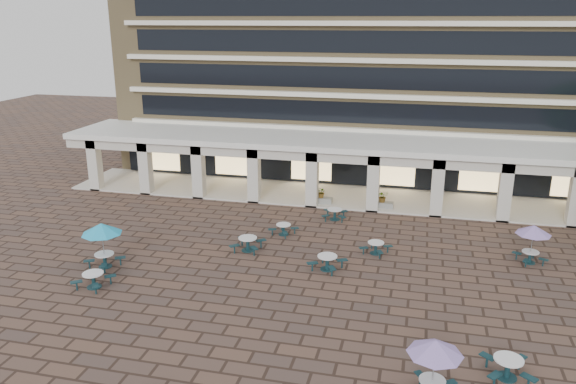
# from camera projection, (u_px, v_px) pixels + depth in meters

# --- Properties ---
(ground) EXTENTS (120.00, 120.00, 0.00)m
(ground) POSITION_uv_depth(u_px,v_px,m) (305.00, 288.00, 27.59)
(ground) COLOR brown
(ground) RESTS_ON ground
(apartment_building) EXTENTS (40.00, 15.50, 25.20)m
(apartment_building) POSITION_uv_depth(u_px,v_px,m) (368.00, 19.00, 47.45)
(apartment_building) COLOR #9D8458
(apartment_building) RESTS_ON ground
(retail_arcade) EXTENTS (42.00, 6.60, 4.40)m
(retail_arcade) POSITION_uv_depth(u_px,v_px,m) (348.00, 158.00, 40.42)
(retail_arcade) COLOR white
(retail_arcade) RESTS_ON ground
(picnic_table_0) EXTENTS (1.87, 1.87, 0.77)m
(picnic_table_0) POSITION_uv_depth(u_px,v_px,m) (93.00, 279.00, 27.52)
(picnic_table_0) COLOR #122E36
(picnic_table_0) RESTS_ON ground
(picnic_table_4) EXTENTS (2.13, 2.13, 2.45)m
(picnic_table_4) POSITION_uv_depth(u_px,v_px,m) (102.00, 230.00, 29.29)
(picnic_table_4) COLOR #122E36
(picnic_table_4) RESTS_ON ground
(picnic_table_6) EXTENTS (1.95, 1.95, 2.26)m
(picnic_table_6) POSITION_uv_depth(u_px,v_px,m) (435.00, 349.00, 19.11)
(picnic_table_6) COLOR #122E36
(picnic_table_6) RESTS_ON ground
(picnic_table_7) EXTENTS (1.97, 1.97, 0.81)m
(picnic_table_7) POSITION_uv_depth(u_px,v_px,m) (508.00, 366.00, 20.58)
(picnic_table_7) COLOR #122E36
(picnic_table_7) RESTS_ON ground
(picnic_table_8) EXTENTS (1.86, 1.86, 0.80)m
(picnic_table_8) POSITION_uv_depth(u_px,v_px,m) (248.00, 243.00, 31.86)
(picnic_table_8) COLOR #122E36
(picnic_table_8) RESTS_ON ground
(picnic_table_9) EXTENTS (1.83, 1.83, 0.67)m
(picnic_table_9) POSITION_uv_depth(u_px,v_px,m) (284.00, 228.00, 34.23)
(picnic_table_9) COLOR #122E36
(picnic_table_9) RESTS_ON ground
(picnic_table_10) EXTENTS (1.87, 1.87, 0.69)m
(picnic_table_10) POSITION_uv_depth(u_px,v_px,m) (376.00, 247.00, 31.48)
(picnic_table_10) COLOR #122E36
(picnic_table_10) RESTS_ON ground
(picnic_table_11) EXTENTS (1.87, 1.87, 2.16)m
(picnic_table_11) POSITION_uv_depth(u_px,v_px,m) (534.00, 231.00, 29.86)
(picnic_table_11) COLOR #122E36
(picnic_table_11) RESTS_ON ground
(picnic_table_12) EXTENTS (1.69, 1.69, 0.73)m
(picnic_table_12) POSITION_uv_depth(u_px,v_px,m) (335.00, 213.00, 36.76)
(picnic_table_12) COLOR #122E36
(picnic_table_12) RESTS_ON ground
(picnic_table_13) EXTENTS (2.10, 2.10, 0.79)m
(picnic_table_13) POSITION_uv_depth(u_px,v_px,m) (327.00, 261.00, 29.46)
(picnic_table_13) COLOR #122E36
(picnic_table_13) RESTS_ON ground
(planter_left) EXTENTS (1.50, 0.82, 1.27)m
(planter_left) POSITION_uv_depth(u_px,v_px,m) (321.00, 197.00, 39.74)
(planter_left) COLOR gray
(planter_left) RESTS_ON ground
(planter_right) EXTENTS (1.50, 0.86, 1.32)m
(planter_right) POSITION_uv_depth(u_px,v_px,m) (382.00, 201.00, 38.77)
(planter_right) COLOR gray
(planter_right) RESTS_ON ground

